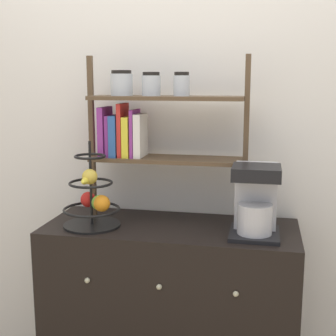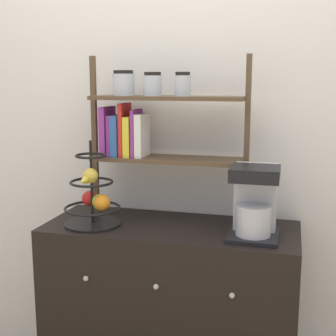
{
  "view_description": "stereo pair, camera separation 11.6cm",
  "coord_description": "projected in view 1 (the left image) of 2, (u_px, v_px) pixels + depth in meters",
  "views": [
    {
      "loc": [
        0.41,
        -1.81,
        1.54
      ],
      "look_at": [
        -0.01,
        0.24,
        1.15
      ],
      "focal_mm": 50.0,
      "sensor_mm": 36.0,
      "label": 1
    },
    {
      "loc": [
        0.53,
        -1.78,
        1.54
      ],
      "look_at": [
        -0.01,
        0.24,
        1.15
      ],
      "focal_mm": 50.0,
      "sensor_mm": 36.0,
      "label": 2
    }
  ],
  "objects": [
    {
      "name": "wall_back",
      "position": [
        182.0,
        129.0,
        2.36
      ],
      "size": [
        7.0,
        0.05,
        2.6
      ],
      "primitive_type": "cube",
      "color": "silver",
      "rests_on": "ground_plane"
    },
    {
      "name": "sideboard",
      "position": [
        170.0,
        313.0,
        2.25
      ],
      "size": [
        1.17,
        0.49,
        0.88
      ],
      "color": "black",
      "rests_on": "ground_plane"
    },
    {
      "name": "shelf_hutch",
      "position": [
        145.0,
        123.0,
        2.21
      ],
      "size": [
        0.77,
        0.2,
        0.78
      ],
      "color": "brown",
      "rests_on": "sideboard"
    },
    {
      "name": "coffee_maker",
      "position": [
        256.0,
        200.0,
        2.02
      ],
      "size": [
        0.21,
        0.24,
        0.31
      ],
      "color": "black",
      "rests_on": "sideboard"
    },
    {
      "name": "fruit_stand",
      "position": [
        93.0,
        199.0,
        2.14
      ],
      "size": [
        0.26,
        0.26,
        0.4
      ],
      "color": "black",
      "rests_on": "sideboard"
    }
  ]
}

